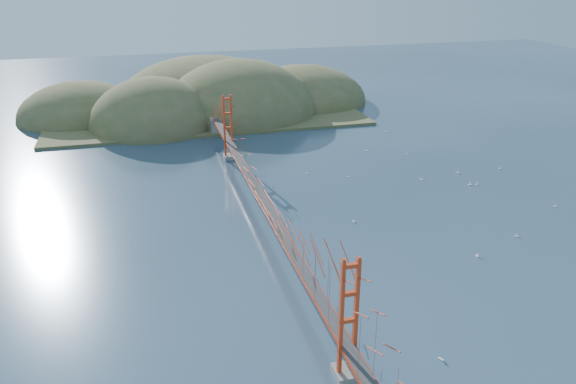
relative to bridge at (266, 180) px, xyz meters
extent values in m
plane|color=#2A3F54|center=(0.00, -0.18, -7.01)|extent=(320.00, 320.00, 0.00)
cube|color=gray|center=(0.00, -30.18, -6.66)|extent=(2.00, 2.40, 0.70)
cube|color=gray|center=(0.00, 29.82, -6.66)|extent=(2.00, 2.40, 0.70)
cube|color=#AF3013|center=(0.00, -0.18, -3.71)|extent=(1.40, 92.00, 0.16)
cube|color=#AF3013|center=(0.00, -0.18, -3.91)|extent=(1.33, 92.00, 0.24)
cube|color=#38383A|center=(0.00, -0.18, -3.61)|extent=(1.19, 92.00, 0.03)
cube|color=gray|center=(0.00, 45.82, -5.36)|extent=(2.20, 2.60, 3.30)
cube|color=olive|center=(0.00, 63.82, -6.76)|extent=(70.00, 40.00, 0.60)
ellipsoid|color=olive|center=(-12.00, 55.82, -7.01)|extent=(28.00, 28.00, 21.00)
ellipsoid|color=olive|center=(8.00, 61.82, -7.01)|extent=(36.00, 36.00, 25.00)
ellipsoid|color=olive|center=(26.00, 69.82, -7.01)|extent=(32.00, 32.00, 18.00)
ellipsoid|color=olive|center=(-28.00, 67.82, -7.01)|extent=(28.00, 28.00, 16.00)
ellipsoid|color=olive|center=(2.00, 77.82, -7.01)|extent=(44.00, 44.00, 22.00)
cube|color=white|center=(25.85, 27.32, -6.95)|extent=(0.56, 0.30, 0.10)
cylinder|color=white|center=(25.85, 27.32, -6.66)|extent=(0.02, 0.02, 0.58)
cube|color=white|center=(36.07, 12.01, -6.94)|extent=(0.62, 0.35, 0.11)
cylinder|color=white|center=(36.07, 12.01, -6.62)|extent=(0.02, 0.02, 0.65)
cube|color=white|center=(36.23, 6.53, -6.94)|extent=(0.56, 0.54, 0.11)
cylinder|color=white|center=(36.23, 6.53, -6.62)|extent=(0.02, 0.02, 0.64)
cube|color=white|center=(44.15, 11.87, -6.95)|extent=(0.60, 0.42, 0.10)
cylinder|color=white|center=(44.15, 11.87, -6.63)|extent=(0.02, 0.02, 0.63)
cube|color=white|center=(42.47, -4.12, -6.96)|extent=(0.46, 0.41, 0.09)
cylinder|color=white|center=(42.47, -4.12, -6.70)|extent=(0.01, 0.01, 0.51)
cube|color=white|center=(9.11, -30.39, -6.95)|extent=(0.38, 0.56, 0.10)
cylinder|color=white|center=(9.11, -30.39, -6.66)|extent=(0.02, 0.02, 0.58)
cube|color=white|center=(23.09, -14.27, -6.95)|extent=(0.35, 0.61, 0.11)
cylinder|color=white|center=(23.09, -14.27, -6.63)|extent=(0.02, 0.02, 0.63)
cube|color=white|center=(17.63, 15.22, -6.96)|extent=(0.50, 0.25, 0.09)
cylinder|color=white|center=(17.63, 15.22, -6.70)|extent=(0.01, 0.01, 0.52)
cube|color=white|center=(31.00, -11.00, -6.96)|extent=(0.49, 0.42, 0.09)
cylinder|color=white|center=(31.00, -11.00, -6.69)|extent=(0.01, 0.01, 0.53)
cube|color=white|center=(12.07, -1.20, -6.95)|extent=(0.20, 0.52, 0.09)
cylinder|color=white|center=(12.07, -1.20, -6.68)|extent=(0.01, 0.01, 0.55)
cube|color=white|center=(28.72, 10.89, -6.95)|extent=(0.47, 0.57, 0.10)
cylinder|color=white|center=(28.72, 10.89, -6.64)|extent=(0.02, 0.02, 0.62)
cube|color=white|center=(32.34, 23.71, -6.96)|extent=(0.32, 0.51, 0.09)
cylinder|color=white|center=(32.34, 23.71, -6.69)|extent=(0.01, 0.01, 0.52)
cube|color=white|center=(11.30, 18.50, -6.96)|extent=(0.50, 0.27, 0.09)
cylinder|color=white|center=(11.30, 18.50, -6.70)|extent=(0.01, 0.01, 0.52)
cube|color=white|center=(34.64, 37.76, -6.94)|extent=(0.66, 0.43, 0.11)
cylinder|color=white|center=(34.64, 37.76, -6.60)|extent=(0.02, 0.02, 0.69)
cube|color=white|center=(35.13, 6.72, -6.94)|extent=(0.62, 0.24, 0.11)
cylinder|color=white|center=(35.13, 6.72, -6.61)|extent=(0.02, 0.02, 0.66)
camera|label=1|loc=(-15.00, -66.38, 26.40)|focal=35.00mm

